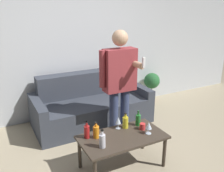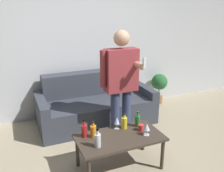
# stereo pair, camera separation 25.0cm
# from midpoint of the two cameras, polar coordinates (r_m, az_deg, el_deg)

# --- Properties ---
(ground_plane) EXTENTS (16.00, 16.00, 0.00)m
(ground_plane) POSITION_cam_midpoint_polar(r_m,az_deg,el_deg) (3.32, 5.19, -18.47)
(ground_plane) COLOR tan
(wall_back) EXTENTS (8.00, 0.06, 2.70)m
(wall_back) POSITION_cam_midpoint_polar(r_m,az_deg,el_deg) (4.51, -6.21, 10.17)
(wall_back) COLOR silver
(wall_back) RESTS_ON ground_plane
(couch) EXTENTS (1.95, 0.92, 0.84)m
(couch) POSITION_cam_midpoint_polar(r_m,az_deg,el_deg) (4.35, -2.27, -4.43)
(couch) COLOR #383D47
(couch) RESTS_ON ground_plane
(coffee_table) EXTENTS (1.05, 0.57, 0.44)m
(coffee_table) POSITION_cam_midpoint_polar(r_m,az_deg,el_deg) (3.13, 4.10, -12.23)
(coffee_table) COLOR #3D3328
(coffee_table) RESTS_ON ground_plane
(bottle_orange) EXTENTS (0.07, 0.07, 0.21)m
(bottle_orange) POSITION_cam_midpoint_polar(r_m,az_deg,el_deg) (3.05, -1.94, -10.27)
(bottle_orange) COLOR orange
(bottle_orange) RESTS_ON coffee_table
(bottle_green) EXTENTS (0.07, 0.07, 0.21)m
(bottle_green) POSITION_cam_midpoint_polar(r_m,az_deg,el_deg) (3.33, 8.01, -7.87)
(bottle_green) COLOR #23752D
(bottle_green) RESTS_ON coffee_table
(bottle_dark) EXTENTS (0.07, 0.07, 0.22)m
(bottle_dark) POSITION_cam_midpoint_polar(r_m,az_deg,el_deg) (3.06, -4.05, -10.13)
(bottle_dark) COLOR #B21E1E
(bottle_dark) RESTS_ON coffee_table
(bottle_yellow) EXTENTS (0.07, 0.07, 0.21)m
(bottle_yellow) POSITION_cam_midpoint_polar(r_m,az_deg,el_deg) (3.26, 5.03, -8.34)
(bottle_yellow) COLOR yellow
(bottle_yellow) RESTS_ON coffee_table
(bottle_red) EXTENTS (0.07, 0.07, 0.22)m
(bottle_red) POSITION_cam_midpoint_polar(r_m,az_deg,el_deg) (2.86, -0.75, -12.28)
(bottle_red) COLOR silver
(bottle_red) RESTS_ON coffee_table
(wine_glass_near) EXTENTS (0.08, 0.08, 0.15)m
(wine_glass_near) POSITION_cam_midpoint_polar(r_m,az_deg,el_deg) (3.13, 10.24, -9.30)
(wine_glass_near) COLOR silver
(wine_glass_near) RESTS_ON coffee_table
(wine_glass_far) EXTENTS (0.07, 0.07, 0.16)m
(wine_glass_far) POSITION_cam_midpoint_polar(r_m,az_deg,el_deg) (3.24, 3.35, -8.00)
(wine_glass_far) COLOR silver
(wine_glass_far) RESTS_ON coffee_table
(cup_on_table) EXTENTS (0.07, 0.07, 0.08)m
(cup_on_table) POSITION_cam_midpoint_polar(r_m,az_deg,el_deg) (3.25, 8.90, -9.41)
(cup_on_table) COLOR red
(cup_on_table) RESTS_ON coffee_table
(person_standing_front) EXTENTS (0.54, 0.44, 1.65)m
(person_standing_front) POSITION_cam_midpoint_polar(r_m,az_deg,el_deg) (3.51, 4.07, 1.43)
(person_standing_front) COLOR navy
(person_standing_front) RESTS_ON ground_plane
(potted_plant) EXTENTS (0.33, 0.33, 0.62)m
(potted_plant) POSITION_cam_midpoint_polar(r_m,az_deg,el_deg) (5.22, 12.12, 0.48)
(potted_plant) COLOR #936042
(potted_plant) RESTS_ON ground_plane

